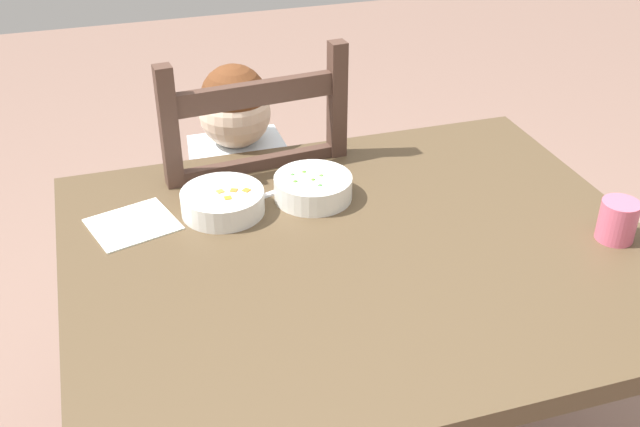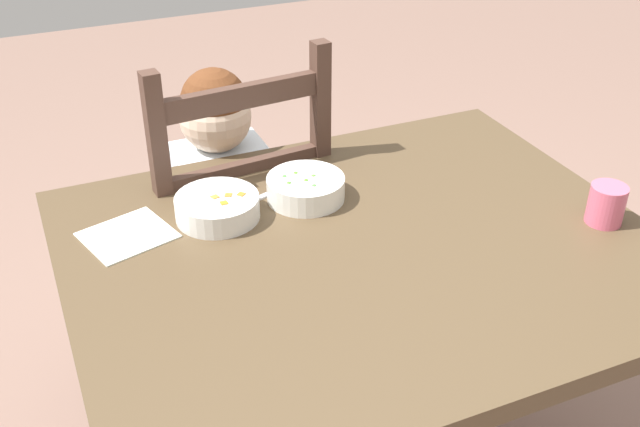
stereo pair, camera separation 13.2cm
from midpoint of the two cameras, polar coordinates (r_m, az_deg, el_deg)
dining_table at (r=1.52m, az=5.59°, el=-6.21°), size 1.11×0.91×0.75m
dining_chair at (r=1.97m, az=-3.57°, el=-2.36°), size 0.46×0.46×1.02m
child_figure at (r=1.89m, az=-3.87°, el=1.48°), size 0.32×0.31×0.94m
bowl_of_peas at (r=1.59m, az=1.85°, el=1.93°), size 0.16×0.16×0.05m
bowl_of_carrots at (r=1.54m, az=-4.86°, el=0.85°), size 0.17×0.17×0.05m
spoon at (r=1.58m, az=-3.22°, el=0.79°), size 0.14×0.07×0.01m
drinking_cup at (r=1.58m, az=23.59°, el=-0.56°), size 0.07×0.07×0.08m
paper_napkin at (r=1.54m, az=-11.43°, el=-0.86°), size 0.19×0.18×0.00m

